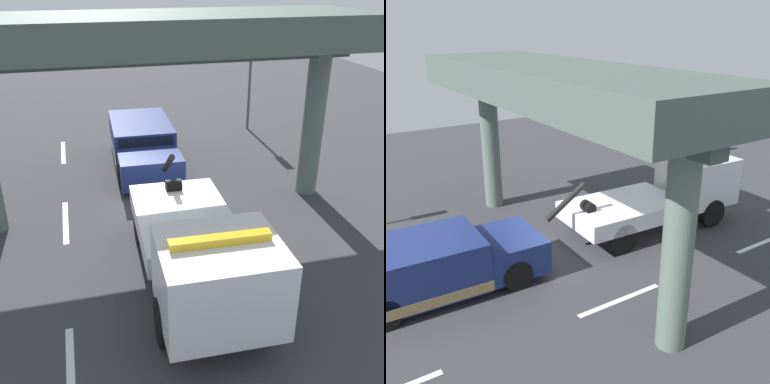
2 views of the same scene
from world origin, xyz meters
TOP-DOWN VIEW (x-y plane):
  - ground_plane at (0.00, 0.00)m, footprint 60.00×40.00m
  - lane_stripe_west at (-6.00, -2.99)m, footprint 2.60×0.16m
  - lane_stripe_mid at (0.00, -2.99)m, footprint 2.60×0.16m
  - lane_stripe_east at (6.00, -2.99)m, footprint 2.60×0.16m
  - tow_truck_white at (4.40, -0.03)m, footprint 7.29×2.61m
  - towed_van_green at (-3.82, 0.00)m, footprint 5.27×2.38m
  - overpass_structure at (-0.10, 0.00)m, footprint 3.60×11.87m
  - traffic_light_near at (-6.98, 5.47)m, footprint 0.39×0.32m

SIDE VIEW (x-z plane):
  - ground_plane at x=0.00m, z-range -0.10..0.00m
  - lane_stripe_west at x=-6.00m, z-range 0.00..0.01m
  - lane_stripe_mid at x=0.00m, z-range 0.00..0.01m
  - lane_stripe_east at x=6.00m, z-range 0.00..0.01m
  - towed_van_green at x=-3.82m, z-range -0.01..1.57m
  - tow_truck_white at x=4.40m, z-range -0.03..2.43m
  - traffic_light_near at x=-6.98m, z-range 0.96..5.15m
  - overpass_structure at x=-0.10m, z-range 2.11..7.87m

